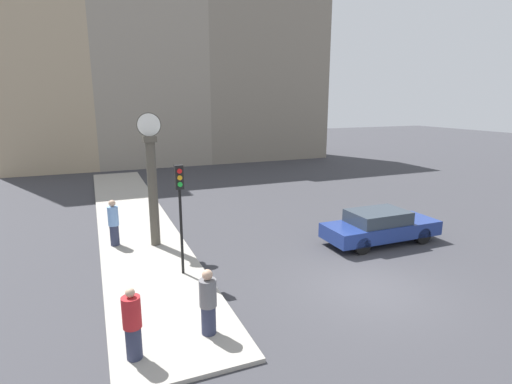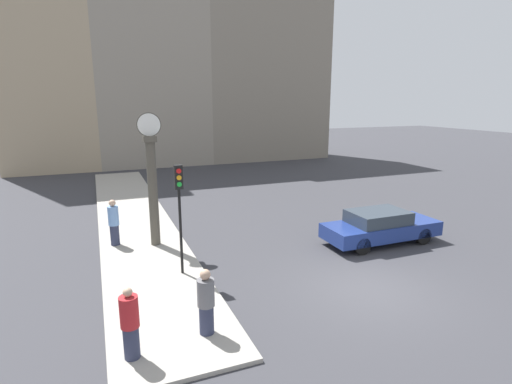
{
  "view_description": "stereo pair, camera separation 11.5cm",
  "coord_description": "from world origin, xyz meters",
  "px_view_note": "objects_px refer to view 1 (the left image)",
  "views": [
    {
      "loc": [
        -7.51,
        -9.07,
        5.69
      ],
      "look_at": [
        -1.54,
        5.4,
        2.04
      ],
      "focal_mm": 28.0,
      "sensor_mm": 36.0,
      "label": 1
    },
    {
      "loc": [
        -7.41,
        -9.11,
        5.69
      ],
      "look_at": [
        -1.54,
        5.4,
        2.04
      ],
      "focal_mm": 28.0,
      "sensor_mm": 36.0,
      "label": 2
    }
  ],
  "objects_px": {
    "pedestrian_blue_stripe": "(114,223)",
    "sedan_car": "(380,226)",
    "street_clock": "(152,183)",
    "pedestrian_grey_jacket": "(208,302)",
    "pedestrian_red_top": "(132,324)",
    "traffic_light_near": "(180,197)"
  },
  "relations": [
    {
      "from": "pedestrian_red_top",
      "to": "street_clock",
      "type": "bearing_deg",
      "value": 77.72
    },
    {
      "from": "pedestrian_red_top",
      "to": "pedestrian_grey_jacket",
      "type": "bearing_deg",
      "value": 9.8
    },
    {
      "from": "pedestrian_red_top",
      "to": "pedestrian_grey_jacket",
      "type": "height_order",
      "value": "pedestrian_red_top"
    },
    {
      "from": "pedestrian_grey_jacket",
      "to": "traffic_light_near",
      "type": "bearing_deg",
      "value": 87.39
    },
    {
      "from": "street_clock",
      "to": "pedestrian_blue_stripe",
      "type": "xyz_separation_m",
      "value": [
        -1.48,
        0.53,
        -1.55
      ]
    },
    {
      "from": "traffic_light_near",
      "to": "pedestrian_grey_jacket",
      "type": "distance_m",
      "value": 4.07
    },
    {
      "from": "sedan_car",
      "to": "pedestrian_blue_stripe",
      "type": "xyz_separation_m",
      "value": [
        -9.96,
        3.47,
        0.32
      ]
    },
    {
      "from": "sedan_car",
      "to": "pedestrian_grey_jacket",
      "type": "height_order",
      "value": "pedestrian_grey_jacket"
    },
    {
      "from": "traffic_light_near",
      "to": "pedestrian_grey_jacket",
      "type": "bearing_deg",
      "value": -92.61
    },
    {
      "from": "pedestrian_blue_stripe",
      "to": "pedestrian_grey_jacket",
      "type": "height_order",
      "value": "pedestrian_blue_stripe"
    },
    {
      "from": "traffic_light_near",
      "to": "pedestrian_red_top",
      "type": "distance_m",
      "value": 4.76
    },
    {
      "from": "traffic_light_near",
      "to": "pedestrian_grey_jacket",
      "type": "relative_size",
      "value": 2.16
    },
    {
      "from": "street_clock",
      "to": "traffic_light_near",
      "type": "bearing_deg",
      "value": -82.25
    },
    {
      "from": "pedestrian_blue_stripe",
      "to": "sedan_car",
      "type": "bearing_deg",
      "value": -19.22
    },
    {
      "from": "traffic_light_near",
      "to": "pedestrian_red_top",
      "type": "height_order",
      "value": "traffic_light_near"
    },
    {
      "from": "street_clock",
      "to": "pedestrian_blue_stripe",
      "type": "distance_m",
      "value": 2.21
    },
    {
      "from": "traffic_light_near",
      "to": "pedestrian_grey_jacket",
      "type": "xyz_separation_m",
      "value": [
        -0.17,
        -3.67,
        -1.76
      ]
    },
    {
      "from": "sedan_car",
      "to": "pedestrian_red_top",
      "type": "height_order",
      "value": "pedestrian_red_top"
    },
    {
      "from": "sedan_car",
      "to": "pedestrian_blue_stripe",
      "type": "height_order",
      "value": "pedestrian_blue_stripe"
    },
    {
      "from": "traffic_light_near",
      "to": "pedestrian_red_top",
      "type": "bearing_deg",
      "value": -116.1
    },
    {
      "from": "pedestrian_blue_stripe",
      "to": "pedestrian_grey_jacket",
      "type": "xyz_separation_m",
      "value": [
        1.73,
        -7.25,
        -0.09
      ]
    },
    {
      "from": "pedestrian_blue_stripe",
      "to": "pedestrian_grey_jacket",
      "type": "distance_m",
      "value": 7.45
    }
  ]
}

